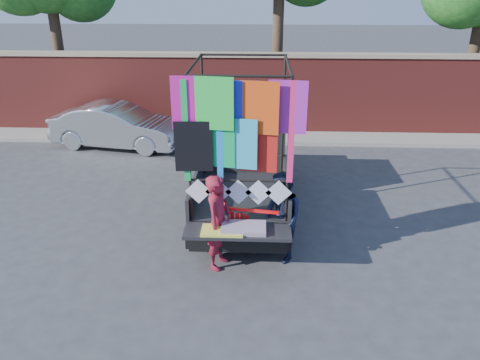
{
  "coord_description": "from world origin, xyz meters",
  "views": [
    {
      "loc": [
        0.43,
        -8.02,
        4.83
      ],
      "look_at": [
        0.1,
        -0.27,
        1.43
      ],
      "focal_mm": 35.0,
      "sensor_mm": 36.0,
      "label": 1
    }
  ],
  "objects_px": {
    "woman": "(218,222)",
    "man": "(281,218)",
    "pickup_truck": "(244,164)",
    "sedan": "(117,126)"
  },
  "relations": [
    {
      "from": "woman",
      "to": "man",
      "type": "relative_size",
      "value": 1.04
    },
    {
      "from": "pickup_truck",
      "to": "woman",
      "type": "height_order",
      "value": "pickup_truck"
    },
    {
      "from": "sedan",
      "to": "man",
      "type": "distance_m",
      "value": 7.65
    },
    {
      "from": "woman",
      "to": "man",
      "type": "distance_m",
      "value": 1.15
    },
    {
      "from": "sedan",
      "to": "woman",
      "type": "relative_size",
      "value": 2.25
    },
    {
      "from": "sedan",
      "to": "woman",
      "type": "bearing_deg",
      "value": -140.34
    },
    {
      "from": "pickup_truck",
      "to": "woman",
      "type": "bearing_deg",
      "value": -96.96
    },
    {
      "from": "sedan",
      "to": "woman",
      "type": "height_order",
      "value": "woman"
    },
    {
      "from": "pickup_truck",
      "to": "woman",
      "type": "xyz_separation_m",
      "value": [
        -0.34,
        -2.81,
        0.02
      ]
    },
    {
      "from": "woman",
      "to": "man",
      "type": "bearing_deg",
      "value": -58.01
    }
  ]
}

